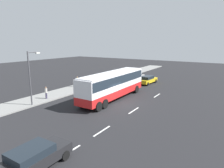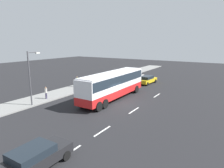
% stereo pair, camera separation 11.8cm
% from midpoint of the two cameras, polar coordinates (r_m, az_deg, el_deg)
% --- Properties ---
extents(ground_plane, '(120.00, 120.00, 0.00)m').
position_cam_midpoint_polar(ground_plane, '(24.51, 1.21, -5.70)').
color(ground_plane, black).
extents(sidewalk_curb, '(80.00, 4.00, 0.15)m').
position_cam_midpoint_polar(sidewalk_curb, '(30.39, -14.53, -2.42)').
color(sidewalk_curb, gray).
rests_on(sidewalk_curb, ground_plane).
extents(lane_centreline, '(26.05, 0.16, 0.01)m').
position_cam_midpoint_polar(lane_centreline, '(18.19, -0.90, -12.20)').
color(lane_centreline, white).
rests_on(lane_centreline, ground_plane).
extents(coach_bus, '(12.37, 2.76, 3.60)m').
position_cam_midpoint_polar(coach_bus, '(25.92, 0.22, 0.39)').
color(coach_bus, red).
rests_on(coach_bus, ground_plane).
extents(car_white_minivan, '(4.76, 2.14, 1.43)m').
position_cam_midpoint_polar(car_white_minivan, '(39.36, 6.90, 2.17)').
color(car_white_minivan, white).
rests_on(car_white_minivan, ground_plane).
extents(car_black_sedan, '(4.45, 1.98, 1.47)m').
position_cam_midpoint_polar(car_black_sedan, '(13.24, -21.60, -19.22)').
color(car_black_sedan, black).
rests_on(car_black_sedan, ground_plane).
extents(car_yellow_taxi, '(4.84, 2.20, 1.45)m').
position_cam_midpoint_polar(car_yellow_taxi, '(36.49, 10.05, 1.30)').
color(car_yellow_taxi, gold).
rests_on(car_yellow_taxi, ground_plane).
extents(pedestrian_near_curb, '(0.32, 0.32, 1.72)m').
position_cam_midpoint_polar(pedestrian_near_curb, '(33.21, -10.22, 0.89)').
color(pedestrian_near_curb, '#38334C').
rests_on(pedestrian_near_curb, sidewalk_curb).
extents(pedestrian_at_crossing, '(0.32, 0.32, 1.58)m').
position_cam_midpoint_polar(pedestrian_at_crossing, '(27.27, -18.76, -2.20)').
color(pedestrian_at_crossing, '#38334C').
rests_on(pedestrian_at_crossing, sidewalk_curb).
extents(street_lamp, '(1.67, 0.24, 6.32)m').
position_cam_midpoint_polar(street_lamp, '(24.70, -22.68, 2.59)').
color(street_lamp, '#47474C').
rests_on(street_lamp, sidewalk_curb).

